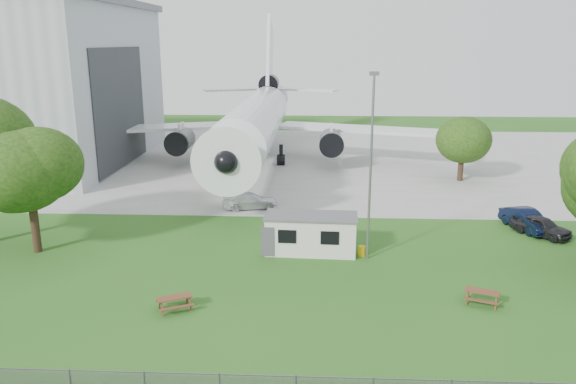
{
  "coord_description": "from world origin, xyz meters",
  "views": [
    {
      "loc": [
        4.6,
        -28.69,
        13.88
      ],
      "look_at": [
        2.87,
        8.0,
        4.0
      ],
      "focal_mm": 35.0,
      "sensor_mm": 36.0,
      "label": 1
    }
  ],
  "objects_px": {
    "site_cabin": "(311,234)",
    "picnic_east": "(481,304)",
    "picnic_west": "(175,310)",
    "airliner": "(257,118)"
  },
  "relations": [
    {
      "from": "airliner",
      "to": "site_cabin",
      "type": "bearing_deg",
      "value": -77.25
    },
    {
      "from": "site_cabin",
      "to": "picnic_east",
      "type": "height_order",
      "value": "site_cabin"
    },
    {
      "from": "site_cabin",
      "to": "picnic_west",
      "type": "relative_size",
      "value": 3.78
    },
    {
      "from": "airliner",
      "to": "picnic_east",
      "type": "distance_m",
      "value": 39.71
    },
    {
      "from": "picnic_west",
      "to": "site_cabin",
      "type": "bearing_deg",
      "value": 24.87
    },
    {
      "from": "airliner",
      "to": "site_cabin",
      "type": "relative_size",
      "value": 7.01
    },
    {
      "from": "picnic_west",
      "to": "picnic_east",
      "type": "distance_m",
      "value": 16.65
    },
    {
      "from": "site_cabin",
      "to": "picnic_west",
      "type": "xyz_separation_m",
      "value": [
        -7.2,
        -8.91,
        -1.31
      ]
    },
    {
      "from": "site_cabin",
      "to": "airliner",
      "type": "bearing_deg",
      "value": 102.75
    },
    {
      "from": "airliner",
      "to": "picnic_east",
      "type": "bearing_deg",
      "value": -66.23
    }
  ]
}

